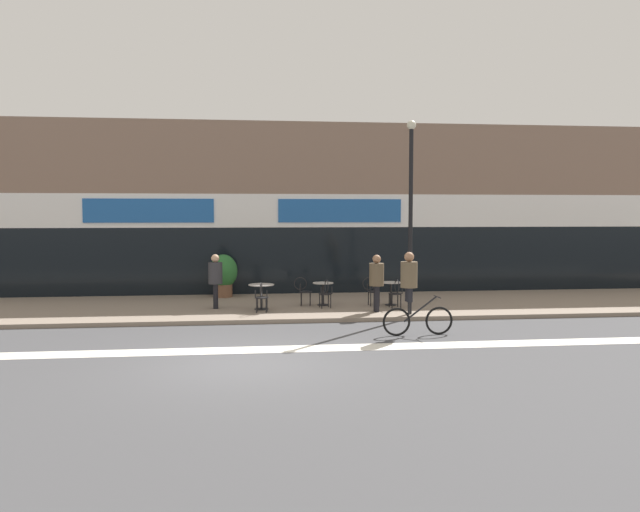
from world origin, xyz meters
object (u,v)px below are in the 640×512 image
(cafe_chair_1_near, at_px, (326,291))
(lamp_post, at_px, (411,204))
(bistro_table_1, at_px, (323,289))
(bistro_table_2, at_px, (391,289))
(pedestrian_far_end, at_px, (377,278))
(cafe_chair_0_near, at_px, (261,295))
(cafe_chair_2_near, at_px, (396,291))
(pedestrian_near_end, at_px, (215,276))
(cafe_chair_1_side, at_px, (303,289))
(cyclist_0, at_px, (412,289))
(planter_pot, at_px, (223,274))
(bistro_table_0, at_px, (261,291))
(cafe_chair_2_side, at_px, (372,289))

(cafe_chair_1_near, xyz_separation_m, lamp_post, (2.28, -1.37, 2.66))
(bistro_table_1, bearing_deg, lamp_post, -41.08)
(bistro_table_2, height_order, pedestrian_far_end, pedestrian_far_end)
(cafe_chair_0_near, distance_m, cafe_chair_2_near, 4.13)
(cafe_chair_0_near, xyz_separation_m, lamp_post, (4.25, -0.73, 2.66))
(lamp_post, distance_m, pedestrian_near_end, 6.28)
(cafe_chair_0_near, bearing_deg, bistro_table_2, -68.35)
(bistro_table_1, relative_size, pedestrian_far_end, 0.43)
(cafe_chair_1_near, xyz_separation_m, cafe_chair_1_side, (-0.63, 0.63, 0.00))
(cafe_chair_1_side, bearing_deg, pedestrian_near_end, -166.88)
(cafe_chair_1_near, relative_size, cyclist_0, 0.43)
(pedestrian_near_end, bearing_deg, bistro_table_2, -4.01)
(bistro_table_2, xyz_separation_m, planter_pot, (-5.35, 2.58, 0.28))
(cafe_chair_2_near, relative_size, cyclist_0, 0.43)
(planter_pot, bearing_deg, lamp_post, -38.33)
(cafe_chair_1_side, distance_m, pedestrian_far_end, 2.55)
(pedestrian_near_end, xyz_separation_m, pedestrian_far_end, (4.77, -1.16, 0.02))
(planter_pot, bearing_deg, cafe_chair_1_side, -42.18)
(lamp_post, bearing_deg, pedestrian_far_end, 146.74)
(cafe_chair_0_near, distance_m, cyclist_0, 4.90)
(bistro_table_2, distance_m, cyclist_0, 4.33)
(planter_pot, bearing_deg, bistro_table_0, -67.24)
(cafe_chair_1_near, xyz_separation_m, cafe_chair_2_side, (1.51, 0.39, 0.00))
(pedestrian_far_end, bearing_deg, bistro_table_1, -40.70)
(pedestrian_far_end, bearing_deg, cyclist_0, 98.87)
(cafe_chair_1_near, relative_size, cafe_chair_2_side, 1.00)
(cafe_chair_2_side, xyz_separation_m, planter_pot, (-4.72, 2.58, 0.29))
(cafe_chair_1_side, distance_m, lamp_post, 4.42)
(cafe_chair_1_side, xyz_separation_m, pedestrian_near_end, (-2.72, -0.28, 0.47))
(cafe_chair_1_near, bearing_deg, bistro_table_0, 82.89)
(bistro_table_2, relative_size, planter_pot, 0.50)
(bistro_table_1, xyz_separation_m, cafe_chair_0_near, (-1.97, -1.26, 0.01))
(bistro_table_2, xyz_separation_m, pedestrian_far_end, (-0.72, -1.20, 0.48))
(cyclist_0, bearing_deg, cafe_chair_1_near, 110.76)
(bistro_table_0, bearing_deg, cafe_chair_1_near, 0.22)
(bistro_table_0, distance_m, cyclist_0, 5.33)
(cafe_chair_1_near, bearing_deg, pedestrian_near_end, 76.55)
(bistro_table_1, height_order, cafe_chair_2_near, cafe_chair_2_near)
(pedestrian_near_end, bearing_deg, cafe_chair_2_side, -4.02)
(cafe_chair_1_side, relative_size, lamp_post, 0.16)
(bistro_table_0, relative_size, cafe_chair_2_side, 0.86)
(cafe_chair_0_near, bearing_deg, bistro_table_1, -49.79)
(lamp_post, relative_size, cyclist_0, 2.66)
(bistro_table_0, height_order, pedestrian_near_end, pedestrian_near_end)
(lamp_post, bearing_deg, pedestrian_near_end, 162.94)
(cafe_chair_1_near, bearing_deg, cyclist_0, -164.21)
(bistro_table_2, xyz_separation_m, cafe_chair_2_side, (-0.63, -0.01, -0.01))
(planter_pot, height_order, pedestrian_far_end, pedestrian_far_end)
(cafe_chair_0_near, height_order, cafe_chair_2_side, same)
(bistro_table_0, xyz_separation_m, cafe_chair_2_side, (3.47, 0.40, -0.03))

